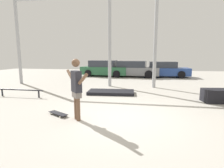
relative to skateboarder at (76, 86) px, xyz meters
The scene contains 10 objects.
ground_plane 1.64m from the skateboarder, 23.85° to the left, with size 36.00×36.00×0.00m, color #B2ADA3.
skateboarder is the anchor object (origin of this frame).
skateboard 1.22m from the skateboarder, 160.54° to the left, with size 0.75×0.54×0.08m.
manual_pad 3.83m from the skateboarder, 84.90° to the left, with size 2.24×1.05×0.15m, color black.
grind_rail 4.39m from the skateboarder, 147.39° to the left, with size 2.29×0.08×0.35m.
canopy_support_left 7.08m from the skateboarder, 118.63° to the left, with size 6.30×0.20×5.38m.
canopy_support_right 8.42m from the skateboarder, 46.44° to the left, with size 6.30×0.20×5.38m.
parked_car_green 11.33m from the skateboarder, 98.33° to the left, with size 4.36×2.29×1.44m.
parked_car_grey 11.18m from the skateboarder, 84.80° to the left, with size 4.60×2.33×1.41m.
parked_car_blue 11.99m from the skateboarder, 72.05° to the left, with size 4.20×1.85×1.36m.
Camera 1 is at (0.65, -5.15, 1.84)m, focal length 28.00 mm.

